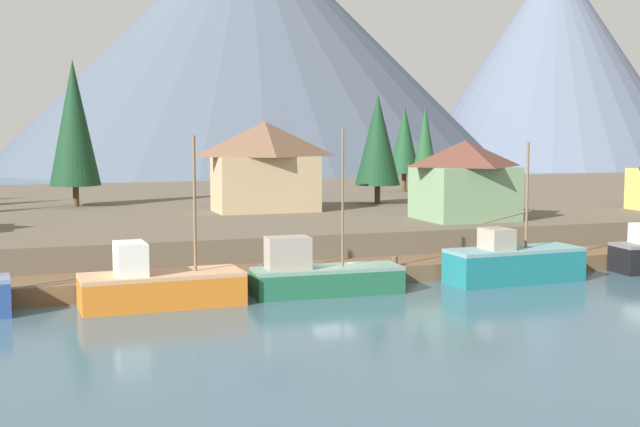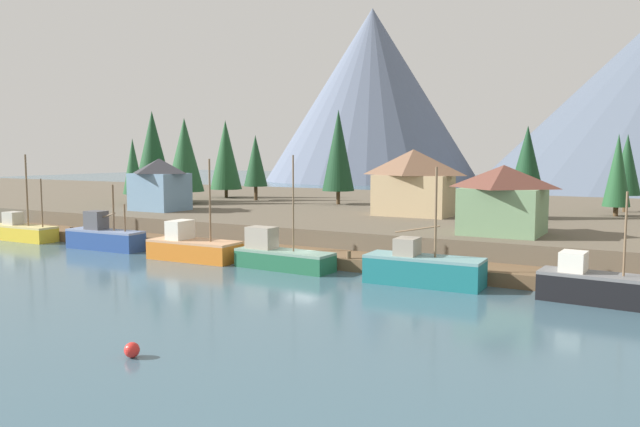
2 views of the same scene
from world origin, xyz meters
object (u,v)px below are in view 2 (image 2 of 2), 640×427
Objects in this scene: fishing_boat_blue at (104,237)px; fishing_boat_black at (607,287)px; fishing_boat_green at (281,256)px; conifer_far_right at (627,165)px; fishing_boat_teal at (423,269)px; conifer_back_left at (153,153)px; conifer_centre at (527,164)px; conifer_near_right at (185,155)px; house_green at (503,199)px; conifer_mid_left at (617,170)px; conifer_far_left at (226,155)px; conifer_near_left at (338,150)px; house_tan at (413,182)px; fishing_boat_orange at (193,248)px; house_blue at (160,184)px; channel_buoy at (132,350)px; conifer_back_right at (256,161)px; conifer_mid_right at (133,166)px; fishing_boat_yellow at (22,231)px.

fishing_boat_black reaches higher than fishing_boat_blue.
conifer_far_right reaches higher than fishing_boat_green.
conifer_back_left reaches higher than fishing_boat_teal.
conifer_near_right is at bearing -176.25° from conifer_centre.
conifer_mid_left is at bearing 71.44° from house_green.
conifer_near_right is 0.98× the size of conifer_far_left.
conifer_far_left is 53.90m from conifer_far_right.
conifer_mid_left is at bearing 1.49° from conifer_near_left.
fishing_boat_teal is at bearing -67.01° from house_tan.
fishing_boat_orange is 1.44× the size of house_blue.
channel_buoy is (37.64, -54.91, -8.55)m from conifer_far_left.
conifer_back_right is (11.27, 8.48, -1.16)m from conifer_back_left.
conifer_centre reaches higher than fishing_boat_orange.
conifer_near_left is at bearing 31.73° from conifer_mid_right.
fishing_boat_yellow is 23.38m from conifer_near_right.
fishing_boat_blue is 0.73× the size of conifer_near_right.
conifer_back_right is (-36.52, 31.32, 6.93)m from fishing_boat_teal.
conifer_mid_left is (9.71, 31.74, 6.22)m from fishing_boat_teal.
conifer_far_right is (51.52, 15.50, -1.09)m from conifer_near_right.
conifer_mid_left reaches higher than house_green.
house_green is 0.57× the size of conifer_far_left.
fishing_boat_orange is 49.27m from conifer_far_right.
fishing_boat_green is at bearing -119.16° from conifer_centre.
fishing_boat_blue is 43.88m from fishing_boat_black.
conifer_far_right is (-1.53, 37.43, 6.79)m from fishing_boat_black.
channel_buoy is at bearing -85.64° from house_tan.
fishing_boat_orange is 0.95× the size of conifer_back_right.
fishing_boat_black is at bearing -41.45° from conifer_near_left.
conifer_near_right is (3.21, 21.75, 7.93)m from fishing_boat_yellow.
fishing_boat_teal is (20.82, 0.11, 0.07)m from fishing_boat_orange.
conifer_near_right is at bearing 166.05° from house_green.
channel_buoy is at bearing -56.76° from fishing_boat_orange.
conifer_mid_right reaches higher than house_tan.
conifer_far_left reaches higher than conifer_mid_right.
conifer_near_left is 1.30× the size of conifer_centre.
fishing_boat_green is at bearing -36.75° from conifer_near_right.
conifer_far_left is at bearing -175.70° from conifer_far_right.
fishing_boat_blue is at bearing -144.09° from conifer_centre.
fishing_boat_black is 1.27× the size of house_green.
house_green reaches higher than channel_buoy.
conifer_centre is 1.07× the size of conifer_far_right.
fishing_boat_black is 27.56m from conifer_centre.
fishing_boat_yellow is 1.09× the size of fishing_boat_blue.
conifer_back_right reaches higher than fishing_boat_teal.
conifer_near_left is at bearing 146.25° from house_tan.
conifer_back_left reaches higher than fishing_boat_black.
fishing_boat_black is at bearing -86.34° from conifer_mid_left.
fishing_boat_orange is at bearing -1.88° from fishing_boat_yellow.
conifer_back_right is (-15.70, 31.43, 7.00)m from fishing_boat_orange.
conifer_back_right is at bearing 150.65° from fishing_boat_black.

